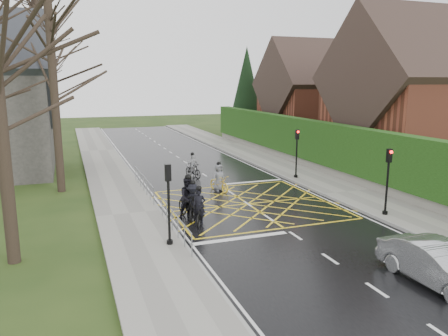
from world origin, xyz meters
TOP-DOWN VIEW (x-y plane):
  - ground at (0.00, 0.00)m, footprint 120.00×120.00m
  - road at (0.00, 0.00)m, footprint 9.00×80.00m
  - sidewalk_right at (6.00, 0.00)m, footprint 3.00×80.00m
  - sidewalk_left at (-6.00, 0.00)m, footprint 3.00×80.00m
  - stone_wall at (7.75, 6.00)m, footprint 0.50×38.00m
  - hedge at (7.75, 6.00)m, footprint 0.90×38.00m
  - house_near at (14.75, 4.00)m, footprint 11.80×9.80m
  - house_far at (14.75, 18.00)m, footprint 9.80×8.80m
  - conifer at (10.75, 26.00)m, footprint 4.60×4.60m
  - tree_near at (-9.00, 6.00)m, footprint 9.24×9.24m
  - tree_mid at (-10.00, 14.00)m, footprint 10.08×10.08m
  - tree_far at (-9.30, 22.00)m, footprint 8.40×8.40m
  - railing_south at (-4.65, -3.50)m, footprint 0.05×5.04m
  - railing_north at (-4.65, 4.00)m, footprint 0.05×6.04m
  - traffic_light_ne at (5.10, 4.20)m, footprint 0.24×0.31m
  - traffic_light_se at (5.10, -4.20)m, footprint 0.24×0.31m
  - traffic_light_sw at (-5.10, -4.50)m, footprint 0.24×0.31m
  - cyclist_rear at (-3.22, -2.17)m, footprint 1.24×1.86m
  - cyclist_back at (-3.45, -1.22)m, footprint 1.06×2.14m
  - cyclist_mid at (-3.29, -1.38)m, footprint 1.33×1.96m
  - cyclist_front at (-0.96, 6.93)m, footprint 1.00×1.74m
  - cyclist_lead at (-0.50, 3.05)m, footprint 1.05×1.85m
  - car at (1.98, -10.33)m, footprint 1.52×4.08m

SIDE VIEW (x-z plane):
  - ground at x=0.00m, z-range 0.00..0.00m
  - road at x=0.00m, z-range 0.00..0.01m
  - sidewalk_right at x=6.00m, z-range 0.00..0.15m
  - sidewalk_left at x=-6.00m, z-range 0.00..0.15m
  - stone_wall at x=7.75m, z-range 0.00..0.70m
  - cyclist_rear at x=-3.22m, z-range -0.30..1.41m
  - cyclist_lead at x=-0.50m, z-range -0.26..1.44m
  - cyclist_front at x=-0.96m, z-range -0.22..1.46m
  - cyclist_mid at x=-3.29m, z-range -0.24..1.56m
  - car at x=1.98m, z-range 0.00..1.33m
  - cyclist_back at x=-3.45m, z-range -0.25..1.81m
  - railing_south at x=-4.65m, z-range 0.27..1.29m
  - railing_north at x=-4.65m, z-range 0.27..1.30m
  - traffic_light_ne at x=5.10m, z-range 0.06..3.27m
  - traffic_light_se at x=5.10m, z-range 0.06..3.27m
  - traffic_light_sw at x=-5.10m, z-range 0.06..3.27m
  - hedge at x=7.75m, z-range 0.70..3.50m
  - house_far at x=14.75m, z-range -0.79..9.51m
  - house_near at x=14.75m, z-range -0.92..10.38m
  - conifer at x=10.75m, z-range -0.01..9.99m
  - tree_far at x=-9.30m, z-range 1.99..12.39m
  - tree_near at x=-9.00m, z-range 2.19..13.63m
  - tree_mid at x=-10.00m, z-range 2.39..14.87m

